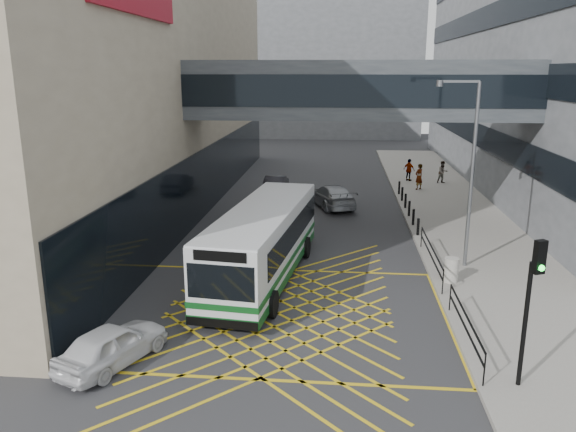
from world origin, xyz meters
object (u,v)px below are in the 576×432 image
(car_silver, at_px, (332,195))
(litter_bin, at_px, (451,270))
(car_dark, at_px, (276,185))
(pedestrian_c, at_px, (409,170))
(pedestrian_a, at_px, (419,177))
(pedestrian_b, at_px, (443,172))
(bus, at_px, (264,241))
(traffic_light, at_px, (532,293))
(street_lamp, at_px, (468,164))
(car_white, at_px, (112,344))

(car_silver, relative_size, litter_bin, 4.86)
(car_dark, distance_m, pedestrian_c, 11.00)
(pedestrian_a, bearing_deg, car_silver, 0.46)
(pedestrian_a, bearing_deg, pedestrian_b, -169.89)
(bus, xyz_separation_m, car_silver, (2.62, 13.03, -0.89))
(car_dark, bearing_deg, bus, 95.81)
(pedestrian_a, distance_m, pedestrian_b, 3.28)
(bus, xyz_separation_m, litter_bin, (7.68, -0.08, -0.98))
(traffic_light, xyz_separation_m, litter_bin, (-0.45, 7.84, -2.24))
(traffic_light, bearing_deg, car_silver, 80.75)
(street_lamp, height_order, pedestrian_a, street_lamp)
(car_silver, height_order, litter_bin, car_silver)
(traffic_light, xyz_separation_m, pedestrian_c, (0.29, 29.40, -1.89))
(street_lamp, bearing_deg, pedestrian_b, 84.81)
(traffic_light, relative_size, litter_bin, 4.21)
(bus, height_order, street_lamp, street_lamp)
(traffic_light, distance_m, street_lamp, 10.04)
(car_white, distance_m, traffic_light, 11.90)
(car_dark, distance_m, car_silver, 5.29)
(car_dark, xyz_separation_m, traffic_light, (9.51, -24.43, 2.23))
(car_dark, bearing_deg, pedestrian_a, -169.11)
(car_white, bearing_deg, street_lamp, -118.72)
(pedestrian_b, xyz_separation_m, pedestrian_c, (-2.43, 0.70, 0.01))
(traffic_light, relative_size, pedestrian_c, 2.48)
(pedestrian_a, bearing_deg, litter_bin, 46.68)
(traffic_light, relative_size, pedestrian_a, 2.29)
(street_lamp, bearing_deg, car_white, -139.85)
(car_silver, relative_size, pedestrian_c, 2.87)
(pedestrian_b, bearing_deg, car_dark, -179.34)
(pedestrian_b, bearing_deg, traffic_light, -114.02)
(traffic_light, bearing_deg, car_dark, 87.27)
(litter_bin, distance_m, pedestrian_b, 21.10)
(car_dark, distance_m, traffic_light, 26.31)
(car_silver, height_order, pedestrian_a, pedestrian_a)
(street_lamp, xyz_separation_m, pedestrian_c, (-0.05, 19.53, -3.69))
(car_white, height_order, street_lamp, street_lamp)
(car_silver, xyz_separation_m, street_lamp, (5.86, -11.08, 3.94))
(bus, bearing_deg, car_white, -108.57)
(litter_bin, bearing_deg, pedestrian_b, 81.33)
(bus, distance_m, pedestrian_b, 23.46)
(car_dark, distance_m, litter_bin, 18.90)
(car_white, relative_size, litter_bin, 4.00)
(car_silver, distance_m, traffic_light, 21.77)
(litter_bin, xyz_separation_m, pedestrian_c, (0.75, 21.55, 0.35))
(car_dark, xyz_separation_m, pedestrian_b, (12.24, 4.27, 0.33))
(pedestrian_a, distance_m, pedestrian_c, 3.23)
(pedestrian_b, bearing_deg, pedestrian_a, -148.51)
(car_dark, distance_m, pedestrian_a, 10.30)
(car_white, distance_m, pedestrian_a, 28.53)
(bus, xyz_separation_m, street_lamp, (8.48, 1.95, 3.05))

